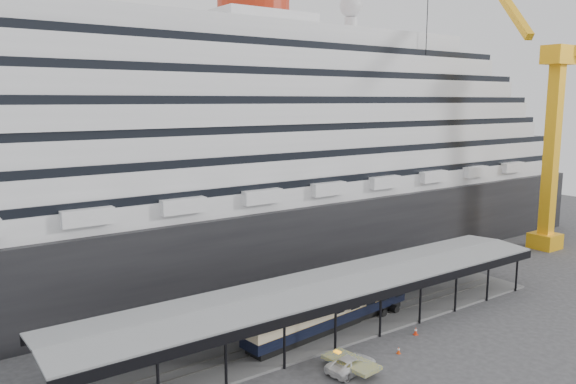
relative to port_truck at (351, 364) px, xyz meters
The scene contains 9 objects.
ground 5.20m from the port_truck, 33.93° to the left, with size 200.00×200.00×0.00m, color #353538.
cruise_ship 39.33m from the port_truck, 82.93° to the left, with size 130.00×30.00×43.90m.
platform_canopy 9.12m from the port_truck, 61.51° to the left, with size 56.00×9.18×5.30m.
crane_yellow 56.45m from the port_truck, 14.65° to the left, with size 23.83×18.78×47.60m.
port_truck is the anchor object (origin of this frame).
pullman_carriage 9.14m from the port_truck, 61.64° to the left, with size 21.34×5.11×20.78m.
traffic_cone_left 0.63m from the port_truck, 102.37° to the right, with size 0.54×0.54×0.82m.
traffic_cone_mid 5.90m from the port_truck, ahead, with size 0.43×0.43×0.68m.
traffic_cone_right 10.59m from the port_truck, 11.00° to the left, with size 0.51×0.51×0.82m.
Camera 1 is at (-34.97, -36.55, 23.12)m, focal length 35.00 mm.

